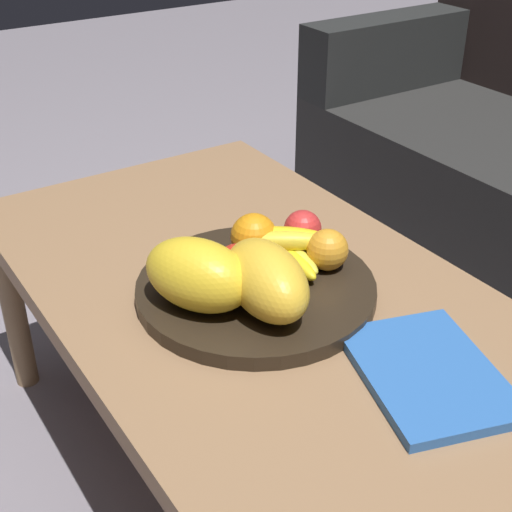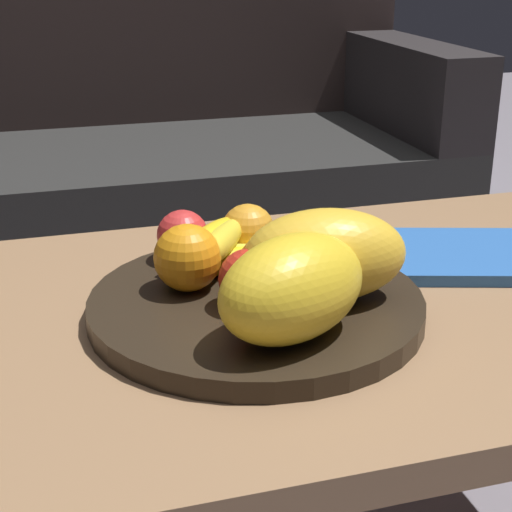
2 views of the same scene
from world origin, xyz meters
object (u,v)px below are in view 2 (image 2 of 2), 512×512
(melon_smaller_beside, at_px, (292,288))
(apple_left, at_px, (183,236))
(apple_front, at_px, (249,279))
(orange_front, at_px, (187,258))
(apple_right, at_px, (264,263))
(fruit_bowl, at_px, (256,306))
(magazine, at_px, (451,255))
(orange_left, at_px, (248,231))
(banana_bunch, at_px, (221,252))
(coffee_table, at_px, (240,346))
(couch, at_px, (101,177))
(melon_large_front, at_px, (325,255))

(melon_smaller_beside, bearing_deg, apple_left, 104.92)
(melon_smaller_beside, bearing_deg, apple_front, 105.55)
(melon_smaller_beside, xyz_separation_m, apple_front, (-0.02, 0.08, -0.02))
(orange_front, relative_size, apple_left, 1.20)
(orange_front, distance_m, apple_right, 0.09)
(fruit_bowl, height_order, magazine, fruit_bowl)
(orange_left, bearing_deg, apple_right, -95.06)
(banana_bunch, bearing_deg, coffee_table, -84.38)
(coffee_table, height_order, melon_smaller_beside, melon_smaller_beside)
(coffee_table, bearing_deg, orange_left, 68.95)
(couch, bearing_deg, apple_left, -89.60)
(orange_left, bearing_deg, coffee_table, -111.05)
(melon_smaller_beside, height_order, apple_right, melon_smaller_beside)
(orange_front, bearing_deg, melon_large_front, -26.18)
(melon_large_front, height_order, apple_right, melon_large_front)
(apple_front, xyz_separation_m, apple_right, (0.03, 0.05, -0.00))
(apple_right, bearing_deg, magazine, 12.46)
(apple_left, height_order, apple_right, apple_left)
(apple_right, xyz_separation_m, banana_bunch, (-0.04, 0.05, -0.00))
(melon_smaller_beside, bearing_deg, apple_right, 85.65)
(fruit_bowl, bearing_deg, orange_front, 149.55)
(fruit_bowl, xyz_separation_m, orange_front, (-0.07, 0.04, 0.05))
(orange_left, bearing_deg, magazine, -7.42)
(apple_front, bearing_deg, fruit_bowl, 58.12)
(magazine, bearing_deg, fruit_bowl, -146.83)
(orange_left, bearing_deg, melon_large_front, -72.87)
(apple_left, height_order, magazine, apple_left)
(fruit_bowl, bearing_deg, melon_large_front, -21.69)
(magazine, bearing_deg, apple_left, -170.34)
(apple_front, bearing_deg, couch, 92.39)
(melon_smaller_beside, xyz_separation_m, magazine, (0.30, 0.20, -0.07))
(melon_smaller_beside, xyz_separation_m, orange_left, (0.02, 0.23, -0.02))
(couch, xyz_separation_m, orange_front, (-0.01, -1.10, 0.21))
(magazine, bearing_deg, apple_front, -143.37)
(apple_right, bearing_deg, melon_large_front, -43.65)
(fruit_bowl, distance_m, apple_left, 0.15)
(fruit_bowl, relative_size, banana_bunch, 2.40)
(apple_right, bearing_deg, fruit_bowl, -124.45)
(apple_front, bearing_deg, apple_right, 56.85)
(melon_smaller_beside, relative_size, orange_front, 2.23)
(couch, bearing_deg, melon_smaller_beside, -86.72)
(couch, xyz_separation_m, fruit_bowl, (0.07, -1.15, 0.16))
(couch, relative_size, apple_left, 25.60)
(orange_left, relative_size, magazine, 0.28)
(apple_right, bearing_deg, orange_front, 168.84)
(melon_smaller_beside, relative_size, magazine, 0.71)
(orange_left, height_order, apple_front, orange_left)
(orange_left, xyz_separation_m, banana_bunch, (-0.05, -0.05, -0.01))
(melon_smaller_beside, relative_size, apple_front, 2.60)
(melon_large_front, bearing_deg, apple_left, 128.64)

